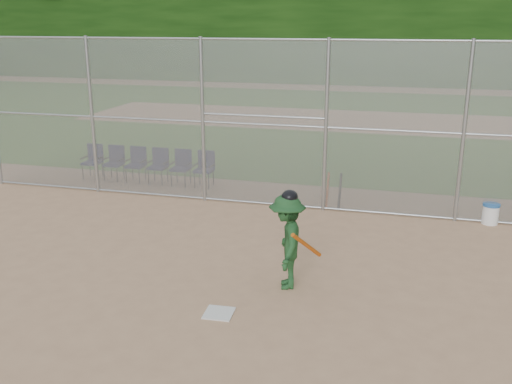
% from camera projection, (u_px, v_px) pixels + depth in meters
% --- Properties ---
extents(ground, '(100.00, 100.00, 0.00)m').
position_uv_depth(ground, '(217.00, 299.00, 9.28)').
color(ground, tan).
rests_on(ground, ground).
extents(grass_strip, '(100.00, 100.00, 0.00)m').
position_uv_depth(grass_strip, '(343.00, 120.00, 25.93)').
color(grass_strip, '#2F5C1B').
rests_on(grass_strip, ground).
extents(dirt_patch_far, '(24.00, 24.00, 0.00)m').
position_uv_depth(dirt_patch_far, '(343.00, 120.00, 25.93)').
color(dirt_patch_far, tan).
rests_on(dirt_patch_far, ground).
extents(backstop_fence, '(16.09, 0.09, 4.00)m').
position_uv_depth(backstop_fence, '(283.00, 123.00, 13.31)').
color(backstop_fence, gray).
rests_on(backstop_fence, ground).
extents(home_plate, '(0.46, 0.46, 0.02)m').
position_uv_depth(home_plate, '(219.00, 313.00, 8.82)').
color(home_plate, silver).
rests_on(home_plate, ground).
extents(batter_at_plate, '(1.02, 1.30, 1.72)m').
position_uv_depth(batter_at_plate, '(287.00, 241.00, 9.50)').
color(batter_at_plate, '#1C4621').
rests_on(batter_at_plate, ground).
extents(water_cooler, '(0.37, 0.37, 0.47)m').
position_uv_depth(water_cooler, '(490.00, 214.00, 12.67)').
color(water_cooler, white).
rests_on(water_cooler, ground).
extents(spare_bats, '(0.36, 0.32, 0.83)m').
position_uv_depth(spare_bats, '(334.00, 190.00, 13.80)').
color(spare_bats, '#D84C14').
rests_on(spare_bats, ground).
extents(chair_0, '(0.54, 0.52, 0.96)m').
position_uv_depth(chair_0, '(92.00, 162.00, 16.28)').
color(chair_0, '#10163D').
rests_on(chair_0, ground).
extents(chair_1, '(0.54, 0.52, 0.96)m').
position_uv_depth(chair_1, '(113.00, 163.00, 16.11)').
color(chair_1, '#10163D').
rests_on(chair_1, ground).
extents(chair_2, '(0.54, 0.52, 0.96)m').
position_uv_depth(chair_2, '(135.00, 165.00, 15.94)').
color(chair_2, '#10163D').
rests_on(chair_2, ground).
extents(chair_3, '(0.54, 0.52, 0.96)m').
position_uv_depth(chair_3, '(158.00, 166.00, 15.78)').
color(chair_3, '#10163D').
rests_on(chair_3, ground).
extents(chair_4, '(0.54, 0.52, 0.96)m').
position_uv_depth(chair_4, '(180.00, 168.00, 15.61)').
color(chair_4, '#10163D').
rests_on(chair_4, ground).
extents(chair_5, '(0.54, 0.52, 0.96)m').
position_uv_depth(chair_5, '(204.00, 170.00, 15.44)').
color(chair_5, '#10163D').
rests_on(chair_5, ground).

